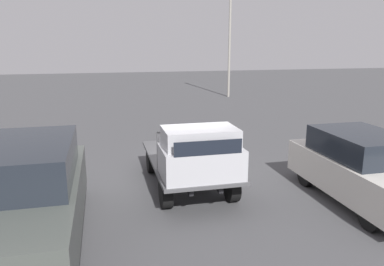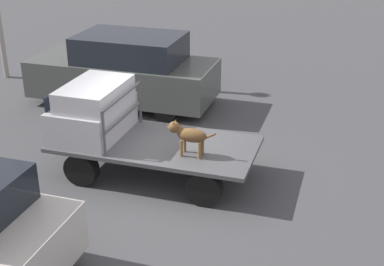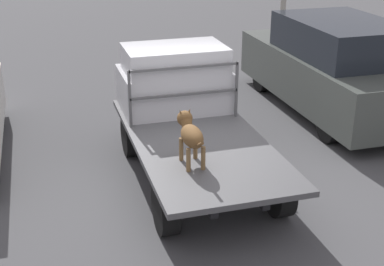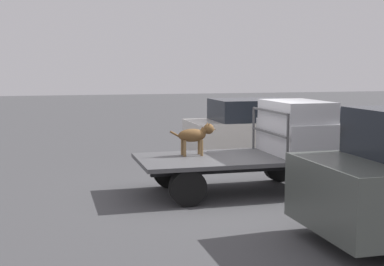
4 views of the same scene
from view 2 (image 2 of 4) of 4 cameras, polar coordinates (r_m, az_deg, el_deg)
name	(u,v)px [view 2 (image 2 of 4)]	position (r m, az deg, el deg)	size (l,w,h in m)	color
ground_plane	(156,175)	(11.08, -3.83, -4.46)	(80.00, 80.00, 0.00)	#474749
flatbed_truck	(156,151)	(10.82, -3.91, -1.88)	(4.06, 1.92, 0.74)	black
truck_cab	(93,111)	(11.06, -10.49, 2.37)	(1.24, 1.80, 1.10)	#B7B7BC
truck_headboard	(123,110)	(10.75, -7.39, 2.42)	(0.04, 1.80, 0.93)	#4C4C4F
dog	(188,134)	(10.04, -0.46, -0.14)	(0.97, 0.27, 0.68)	brown
parked_pickup_far	(125,70)	(14.60, -7.15, 6.65)	(4.96, 2.02, 1.93)	black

